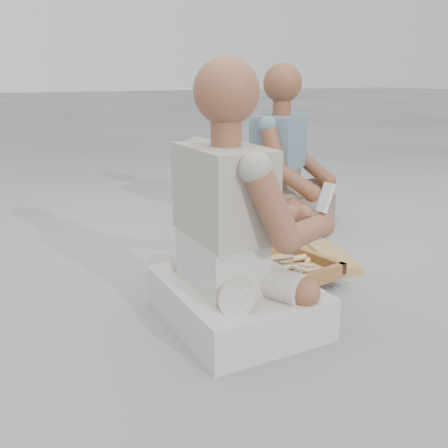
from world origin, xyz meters
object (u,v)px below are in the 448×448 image
tool_tray (275,272)px  craftsman (235,239)px  carved_panel (286,260)px  companion (284,174)px

tool_tray → craftsman: (-0.34, -0.22, 0.28)m
carved_panel → companion: companion is taller
carved_panel → craftsman: (-0.54, -0.42, 0.32)m
tool_tray → craftsman: bearing=-146.6°
craftsman → companion: (0.92, 1.02, -0.00)m
carved_panel → craftsman: craftsman is taller
carved_panel → tool_tray: (-0.20, -0.20, 0.04)m
carved_panel → tool_tray: size_ratio=1.13×
tool_tray → craftsman: craftsman is taller
craftsman → companion: bearing=138.0°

